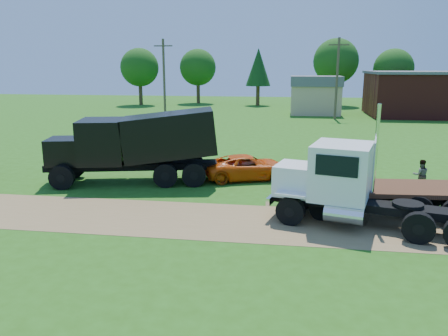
# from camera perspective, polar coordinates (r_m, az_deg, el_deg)

# --- Properties ---
(ground) EXTENTS (140.00, 140.00, 0.00)m
(ground) POSITION_cam_1_polar(r_m,az_deg,el_deg) (17.29, 5.60, -7.18)
(ground) COLOR #275913
(ground) RESTS_ON ground
(dirt_track) EXTENTS (120.00, 4.20, 0.01)m
(dirt_track) POSITION_cam_1_polar(r_m,az_deg,el_deg) (17.29, 5.60, -7.17)
(dirt_track) COLOR olive
(dirt_track) RESTS_ON ground
(white_semi_tractor) EXTENTS (7.84, 4.30, 4.63)m
(white_semi_tractor) POSITION_cam_1_polar(r_m,az_deg,el_deg) (17.45, 15.23, -1.96)
(white_semi_tractor) COLOR black
(white_semi_tractor) RESTS_ON ground
(black_dump_truck) EXTENTS (9.05, 4.46, 3.84)m
(black_dump_truck) POSITION_cam_1_polar(r_m,az_deg,el_deg) (23.10, -11.05, 3.29)
(black_dump_truck) COLOR black
(black_dump_truck) RESTS_ON ground
(orange_pickup) EXTENTS (5.18, 3.61, 1.31)m
(orange_pickup) POSITION_cam_1_polar(r_m,az_deg,el_deg) (23.60, 3.17, 0.12)
(orange_pickup) COLOR #E0520A
(orange_pickup) RESTS_ON ground
(flatbed_trailer) EXTENTS (8.31, 3.00, 2.09)m
(flatbed_trailer) POSITION_cam_1_polar(r_m,az_deg,el_deg) (19.26, 19.81, -2.97)
(flatbed_trailer) COLOR #3B2012
(flatbed_trailer) RESTS_ON ground
(spectator_b) EXTENTS (0.76, 0.60, 1.55)m
(spectator_b) POSITION_cam_1_polar(r_m,az_deg,el_deg) (23.45, 24.30, -0.85)
(spectator_b) COLOR #999999
(spectator_b) RESTS_ON ground
(brick_building) EXTENTS (15.40, 10.40, 5.30)m
(brick_building) POSITION_cam_1_polar(r_m,az_deg,el_deg) (58.89, 25.74, 8.73)
(brick_building) COLOR maroon
(brick_building) RESTS_ON ground
(tan_shed) EXTENTS (6.20, 5.40, 4.70)m
(tan_shed) POSITION_cam_1_polar(r_m,az_deg,el_deg) (56.40, 11.85, 9.37)
(tan_shed) COLOR tan
(tan_shed) RESTS_ON ground
(utility_poles) EXTENTS (42.20, 0.28, 9.00)m
(utility_poles) POSITION_cam_1_polar(r_m,az_deg,el_deg) (51.48, 14.55, 11.43)
(utility_poles) COLOR #4A3B2A
(utility_poles) RESTS_ON ground
(tree_row) EXTENTS (56.20, 13.55, 10.20)m
(tree_row) POSITION_cam_1_polar(r_m,az_deg,el_deg) (66.56, 12.83, 13.08)
(tree_row) COLOR #3C2E18
(tree_row) RESTS_ON ground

